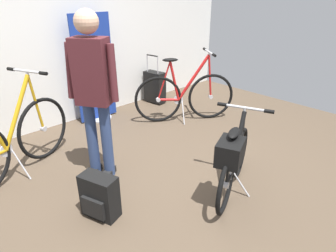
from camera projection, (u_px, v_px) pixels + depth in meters
name	position (u px, v px, depth m)	size (l,w,h in m)	color
ground_plane	(167.00, 184.00, 2.96)	(6.42, 6.42, 0.00)	brown
back_wall	(52.00, 23.00, 3.81)	(6.42, 0.10, 2.78)	white
floor_banner_stand	(95.00, 75.00, 4.19)	(0.60, 0.36, 1.52)	#B7B7BC
folding_bike_foreground	(233.00, 160.00, 2.65)	(1.06, 0.59, 0.80)	black
display_bike_left	(185.00, 96.00, 4.27)	(1.26, 0.85, 1.02)	black
display_bike_right	(13.00, 141.00, 2.96)	(1.41, 0.71, 1.06)	black
visitor_near_wall	(94.00, 89.00, 2.74)	(0.38, 0.45, 1.65)	navy
rolling_suitcase	(155.00, 87.00, 5.00)	(0.23, 0.38, 0.83)	black
backpack_on_floor	(99.00, 197.00, 2.48)	(0.27, 0.36, 0.39)	black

